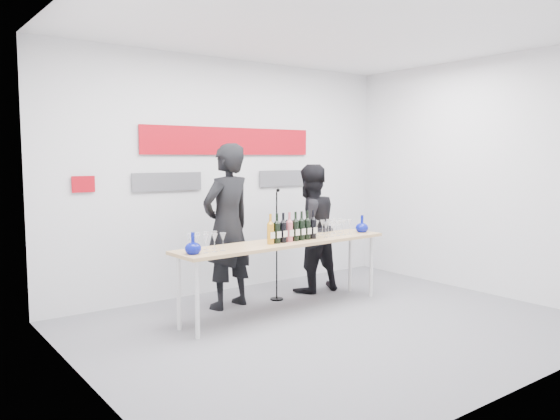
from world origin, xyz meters
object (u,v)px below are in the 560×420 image
at_px(tasting_table, 285,246).
at_px(presenter_right, 310,228).
at_px(presenter_left, 227,226).
at_px(mic_stand, 277,266).

height_order(tasting_table, presenter_right, presenter_right).
distance_m(presenter_left, presenter_right, 1.26).
bearing_deg(presenter_right, presenter_left, 3.83).
distance_m(presenter_right, mic_stand, 0.73).
xyz_separation_m(presenter_left, presenter_right, (1.25, 0.01, -0.12)).
height_order(tasting_table, mic_stand, mic_stand).
bearing_deg(tasting_table, presenter_right, 31.57).
height_order(presenter_right, mic_stand, presenter_right).
xyz_separation_m(presenter_left, mic_stand, (0.65, -0.09, -0.53)).
bearing_deg(tasting_table, presenter_left, 124.83).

